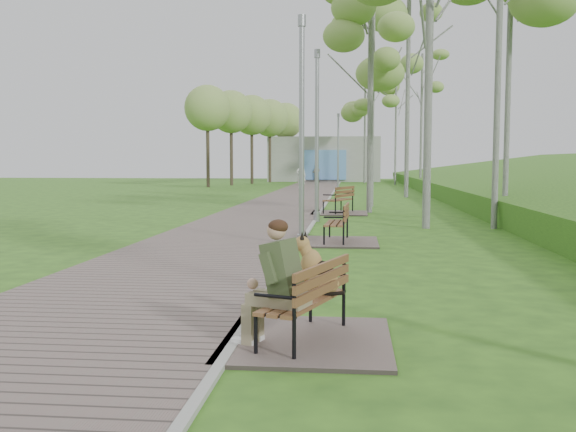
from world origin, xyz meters
name	(u,v)px	position (x,y,z in m)	size (l,w,h in m)	color
ground	(266,297)	(0.00, 0.00, 0.00)	(120.00, 120.00, 0.00)	#2D541B
walkway	(291,199)	(-1.75, 21.50, 0.02)	(3.50, 67.00, 0.04)	#6C5E57
kerb	(329,200)	(0.00, 21.50, 0.03)	(0.10, 67.00, 0.05)	#999993
building_north	(325,159)	(-1.50, 50.97, 1.99)	(10.00, 5.20, 4.00)	#9E9E99
bench_main	(298,304)	(0.60, -2.07, 0.39)	(1.63, 1.81, 1.42)	#6C5E57
bench_second	(336,234)	(0.77, 5.79, 0.20)	(1.74, 1.93, 1.07)	#6C5E57
bench_third	(338,207)	(0.63, 13.76, 0.22)	(1.89, 2.10, 1.16)	#6C5E57
lamp_post_near	(302,140)	(0.07, 4.96, 2.21)	(0.18, 0.18, 4.72)	gray
lamp_post_second	(317,142)	(0.06, 10.72, 2.35)	(0.19, 0.19, 5.03)	gray
lamp_post_third	(338,153)	(0.11, 34.84, 2.33)	(0.19, 0.19, 4.98)	gray
pedestrian_near	(301,176)	(-2.26, 33.53, 0.85)	(0.62, 0.41, 1.70)	white
pedestrian_far	(316,173)	(-2.10, 48.31, 0.80)	(0.78, 0.60, 1.60)	gray
birch_mid_a	(371,29)	(1.69, 14.39, 6.29)	(2.59, 2.59, 8.01)	silver
birch_mid_c	(373,41)	(1.85, 17.49, 6.48)	(2.88, 2.88, 8.25)	silver
birch_far_b	(409,16)	(3.77, 24.23, 8.88)	(2.93, 2.93, 11.31)	silver
birch_far_c	(422,79)	(5.22, 31.66, 6.75)	(2.47, 2.47, 8.59)	silver
birch_distant_a	(365,94)	(2.05, 45.26, 7.33)	(2.90, 2.90, 9.33)	silver
birch_distant_b	(396,85)	(4.32, 41.58, 7.55)	(2.64, 2.64, 9.61)	silver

